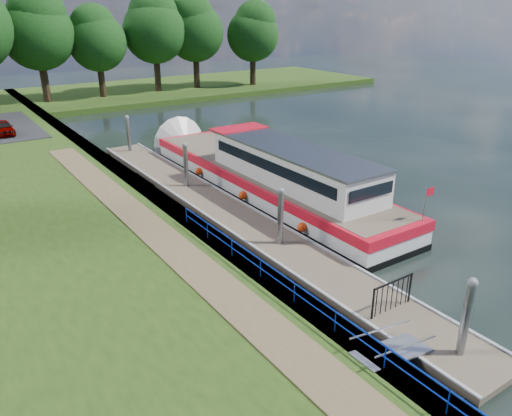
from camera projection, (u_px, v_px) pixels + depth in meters
ground at (443, 355)px, 15.38m from camera, size 160.00×160.00×0.00m
bank_edge at (164, 209)px, 25.45m from camera, size 1.10×90.00×0.78m
far_bank at (148, 91)px, 61.46m from camera, size 60.00×18.00×0.60m
footpath at (195, 266)px, 18.96m from camera, size 1.60×40.00×0.05m
blue_fence at (314, 301)px, 15.78m from camera, size 0.04×18.04×0.72m
pontoon at (227, 214)px, 25.31m from camera, size 2.50×30.00×0.56m
mooring_piles at (227, 194)px, 24.90m from camera, size 0.30×27.30×3.55m
gangway at (392, 351)px, 14.58m from camera, size 2.58×1.00×0.92m
gate_panel at (393, 291)px, 16.65m from camera, size 1.85×0.05×1.15m
barge at (261, 174)px, 28.55m from camera, size 4.36×21.15×4.78m
horizon_trees at (25, 29)px, 49.00m from camera, size 54.38×10.03×12.87m
car_a at (3, 128)px, 38.13m from camera, size 1.33×3.16×1.07m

